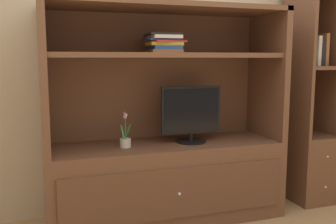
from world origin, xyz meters
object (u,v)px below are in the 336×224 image
(media_console, at_px, (166,156))
(magazine_stack, at_px, (164,43))
(bookshelf_tall, at_px, (310,129))
(tv_monitor, at_px, (191,114))
(potted_plant, at_px, (125,140))
(upright_book_row, at_px, (313,52))

(media_console, relative_size, magazine_stack, 5.33)
(media_console, bearing_deg, bookshelf_tall, 0.12)
(tv_monitor, relative_size, potted_plant, 1.79)
(tv_monitor, relative_size, upright_book_row, 1.77)
(magazine_stack, bearing_deg, media_console, 17.23)
(magazine_stack, xyz_separation_m, upright_book_row, (1.34, -0.00, -0.06))
(upright_book_row, bearing_deg, magazine_stack, 179.85)
(media_console, height_order, potted_plant, media_console)
(media_console, xyz_separation_m, magazine_stack, (-0.02, -0.00, 0.86))
(tv_monitor, xyz_separation_m, upright_book_row, (1.13, 0.03, 0.48))
(media_console, bearing_deg, tv_monitor, -9.61)
(potted_plant, xyz_separation_m, magazine_stack, (0.31, 0.04, 0.71))
(bookshelf_tall, height_order, upright_book_row, bookshelf_tall)
(bookshelf_tall, relative_size, upright_book_row, 6.92)
(media_console, relative_size, potted_plant, 6.69)
(magazine_stack, height_order, upright_book_row, upright_book_row)
(tv_monitor, height_order, potted_plant, tv_monitor)
(tv_monitor, height_order, upright_book_row, upright_book_row)
(media_console, distance_m, bookshelf_tall, 1.35)
(potted_plant, bearing_deg, tv_monitor, 0.95)
(upright_book_row, bearing_deg, potted_plant, -178.83)
(media_console, height_order, tv_monitor, media_console)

